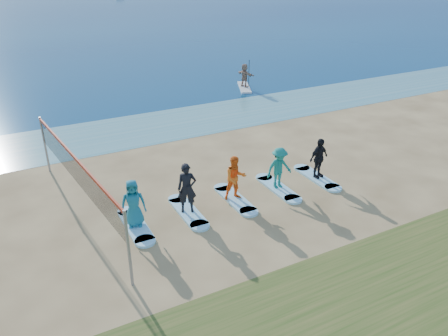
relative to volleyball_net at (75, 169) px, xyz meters
name	(u,v)px	position (x,y,z in m)	size (l,w,h in m)	color
ground	(255,215)	(5.64, -2.86, -1.90)	(600.00, 600.00, 0.00)	tan
shallow_water	(157,126)	(5.64, 7.64, -1.90)	(600.00, 600.00, 0.00)	teal
volleyball_net	(75,169)	(0.00, 0.00, 0.00)	(1.12, 9.03, 2.50)	gray
paddleboard	(244,87)	(13.92, 12.23, -1.84)	(0.70, 3.00, 0.12)	silver
paddleboarder	(245,75)	(13.92, 12.23, -0.97)	(1.51, 0.48, 1.63)	tan
surfboard_0	(136,226)	(1.50, -1.60, -1.86)	(0.70, 2.20, 0.09)	#A4E8FF
student_0	(133,203)	(1.50, -1.60, -0.95)	(0.84, 0.55, 1.72)	teal
surfboard_1	(188,212)	(3.49, -1.60, -1.86)	(0.70, 2.20, 0.09)	#A4E8FF
student_1	(187,188)	(3.49, -1.60, -0.87)	(0.69, 0.45, 1.89)	black
surfboard_2	(235,199)	(5.48, -1.60, -1.86)	(0.70, 2.20, 0.09)	#A4E8FF
student_2	(235,178)	(5.48, -1.60, -0.93)	(0.86, 0.67, 1.76)	orange
surfboard_3	(278,188)	(7.47, -1.60, -1.86)	(0.70, 2.20, 0.09)	#A4E8FF
student_3	(279,168)	(7.47, -1.60, -0.95)	(1.11, 0.64, 1.72)	#1A7D6F
surfboard_4	(317,178)	(9.47, -1.60, -1.86)	(0.70, 2.20, 0.09)	#A4E8FF
student_4	(319,158)	(9.47, -1.60, -0.95)	(1.02, 0.42, 1.74)	black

